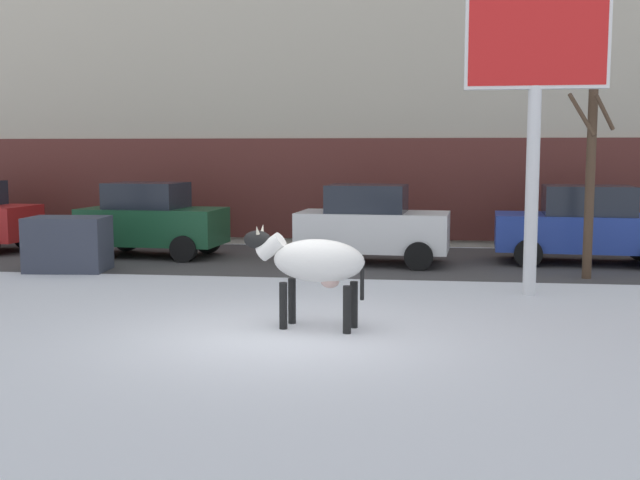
% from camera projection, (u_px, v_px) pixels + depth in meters
% --- Properties ---
extents(ground_plane, '(120.00, 120.00, 0.00)m').
position_uv_depth(ground_plane, '(282.00, 334.00, 11.22)').
color(ground_plane, white).
extents(road_strip, '(60.00, 5.60, 0.01)m').
position_uv_depth(road_strip, '(338.00, 260.00, 18.93)').
color(road_strip, '#423F3F').
rests_on(road_strip, ground).
extents(building_facade, '(44.00, 6.10, 13.00)m').
position_uv_depth(building_facade, '(359.00, 27.00, 24.10)').
color(building_facade, '#BCB29E').
rests_on(building_facade, ground).
extents(cow_holstein, '(1.93, 0.83, 1.54)m').
position_uv_depth(cow_holstein, '(315.00, 262.00, 11.53)').
color(cow_holstein, silver).
rests_on(cow_holstein, ground).
extents(billboard, '(2.52, 0.25, 5.56)m').
position_uv_depth(billboard, '(536.00, 57.00, 13.86)').
color(billboard, silver).
rests_on(billboard, ground).
extents(car_darkgreen_hatchback, '(3.62, 2.14, 1.86)m').
position_uv_depth(car_darkgreen_hatchback, '(152.00, 220.00, 19.51)').
color(car_darkgreen_hatchback, '#194C2D').
rests_on(car_darkgreen_hatchback, ground).
extents(car_white_hatchback, '(3.62, 2.14, 1.86)m').
position_uv_depth(car_white_hatchback, '(372.00, 225.00, 18.23)').
color(car_white_hatchback, white).
rests_on(car_white_hatchback, ground).
extents(car_blue_sedan, '(4.32, 2.23, 1.84)m').
position_uv_depth(car_blue_sedan, '(587.00, 225.00, 18.23)').
color(car_blue_sedan, '#233D9E').
rests_on(car_blue_sedan, ground).
extents(pedestrian_near_billboard, '(0.36, 0.24, 1.73)m').
position_uv_depth(pedestrian_near_billboard, '(189.00, 212.00, 22.70)').
color(pedestrian_near_billboard, '#282833').
rests_on(pedestrian_near_billboard, ground).
extents(pedestrian_by_cars, '(0.36, 0.24, 1.73)m').
position_uv_depth(pedestrian_by_cars, '(466.00, 215.00, 21.69)').
color(pedestrian_by_cars, '#282833').
rests_on(pedestrian_by_cars, ground).
extents(bare_tree_left_lot, '(0.96, 0.62, 4.06)m').
position_uv_depth(bare_tree_left_lot, '(590.00, 175.00, 15.91)').
color(bare_tree_left_lot, '#4C3828').
rests_on(bare_tree_left_lot, ground).
extents(dumpster, '(1.78, 1.24, 1.20)m').
position_uv_depth(dumpster, '(68.00, 244.00, 17.15)').
color(dumpster, '#383D4C').
rests_on(dumpster, ground).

